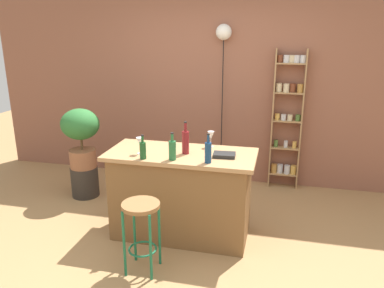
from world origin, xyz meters
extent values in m
plane|color=#A37A4C|center=(0.00, 0.00, 0.00)|extent=(12.00, 12.00, 0.00)
cube|color=#8C5642|center=(0.00, 1.95, 1.40)|extent=(6.40, 0.10, 2.80)
cube|color=brown|center=(0.00, 0.30, 0.43)|extent=(1.36, 0.62, 0.85)
cube|color=tan|center=(0.00, 0.30, 0.87)|extent=(1.47, 0.67, 0.04)
cylinder|color=#196642|center=(-0.29, -0.51, 0.31)|extent=(0.02, 0.02, 0.61)
cylinder|color=#196642|center=(-0.05, -0.51, 0.31)|extent=(0.02, 0.02, 0.61)
cylinder|color=#196642|center=(-0.29, -0.27, 0.31)|extent=(0.02, 0.02, 0.61)
cylinder|color=#196642|center=(-0.05, -0.27, 0.31)|extent=(0.02, 0.02, 0.61)
torus|color=#196642|center=(-0.17, -0.39, 0.21)|extent=(0.26, 0.26, 0.02)
cylinder|color=olive|center=(-0.17, -0.39, 0.63)|extent=(0.33, 0.33, 0.03)
cube|color=#A87F51|center=(0.83, 1.82, 0.92)|extent=(0.02, 0.12, 1.84)
cube|color=#A87F51|center=(1.20, 1.82, 0.92)|extent=(0.02, 0.12, 1.84)
cube|color=#A87F51|center=(1.01, 1.82, 0.18)|extent=(0.35, 0.12, 0.02)
cylinder|color=#AD7A38|center=(0.89, 1.81, 0.25)|extent=(0.08, 0.08, 0.12)
cylinder|color=silver|center=(0.97, 1.82, 0.25)|extent=(0.08, 0.08, 0.12)
cylinder|color=silver|center=(1.06, 1.81, 0.25)|extent=(0.08, 0.08, 0.12)
cylinder|color=gold|center=(1.15, 1.82, 0.25)|extent=(0.08, 0.08, 0.12)
cube|color=#A87F51|center=(1.01, 1.82, 0.55)|extent=(0.35, 0.12, 0.02)
cylinder|color=#4C7033|center=(0.89, 1.82, 0.60)|extent=(0.05, 0.05, 0.09)
cylinder|color=silver|center=(1.02, 1.82, 0.60)|extent=(0.05, 0.05, 0.09)
cylinder|color=gold|center=(1.13, 1.81, 0.60)|extent=(0.05, 0.05, 0.09)
cube|color=#A87F51|center=(1.01, 1.82, 0.92)|extent=(0.35, 0.12, 0.02)
cylinder|color=gold|center=(0.89, 1.82, 0.97)|extent=(0.06, 0.06, 0.08)
cylinder|color=silver|center=(0.97, 1.81, 0.97)|extent=(0.06, 0.06, 0.08)
cylinder|color=beige|center=(1.05, 1.81, 0.97)|extent=(0.06, 0.06, 0.08)
cylinder|color=#4C7033|center=(1.15, 1.82, 0.97)|extent=(0.06, 0.06, 0.08)
cube|color=#A87F51|center=(1.01, 1.82, 1.28)|extent=(0.35, 0.12, 0.02)
cylinder|color=beige|center=(0.89, 1.83, 1.35)|extent=(0.08, 0.08, 0.11)
cylinder|color=beige|center=(0.98, 1.81, 1.35)|extent=(0.08, 0.08, 0.11)
cylinder|color=brown|center=(1.06, 1.83, 1.35)|extent=(0.08, 0.08, 0.11)
cylinder|color=#AD7A38|center=(1.15, 1.81, 1.35)|extent=(0.08, 0.08, 0.11)
cube|color=#A87F51|center=(1.01, 1.82, 1.65)|extent=(0.35, 0.12, 0.02)
cylinder|color=brown|center=(0.87, 1.82, 1.71)|extent=(0.07, 0.07, 0.09)
cylinder|color=silver|center=(0.95, 1.81, 1.71)|extent=(0.07, 0.07, 0.09)
cylinder|color=beige|center=(1.02, 1.82, 1.71)|extent=(0.07, 0.07, 0.09)
cylinder|color=silver|center=(1.08, 1.82, 1.71)|extent=(0.07, 0.07, 0.09)
cylinder|color=silver|center=(1.15, 1.82, 1.71)|extent=(0.07, 0.07, 0.09)
cylinder|color=#2D2823|center=(-1.45, 0.93, 0.19)|extent=(0.34, 0.34, 0.39)
cylinder|color=#935B3D|center=(-1.45, 0.93, 0.50)|extent=(0.33, 0.33, 0.23)
cylinder|color=brown|center=(-1.45, 0.93, 0.70)|extent=(0.03, 0.03, 0.16)
ellipsoid|color=#2D7033|center=(-1.45, 0.93, 0.95)|extent=(0.48, 0.43, 0.38)
cylinder|color=navy|center=(0.31, 0.07, 0.99)|extent=(0.06, 0.06, 0.19)
cylinder|color=navy|center=(0.31, 0.07, 1.12)|extent=(0.02, 0.02, 0.07)
cylinder|color=black|center=(0.31, 0.07, 1.16)|extent=(0.03, 0.03, 0.01)
cylinder|color=#236638|center=(-0.02, 0.08, 0.98)|extent=(0.07, 0.07, 0.18)
cylinder|color=#236638|center=(-0.02, 0.08, 1.11)|extent=(0.03, 0.03, 0.07)
cylinder|color=black|center=(-0.02, 0.08, 1.15)|extent=(0.03, 0.03, 0.01)
cylinder|color=#194C23|center=(-0.30, 0.04, 0.97)|extent=(0.06, 0.06, 0.16)
cylinder|color=#194C23|center=(-0.30, 0.04, 1.09)|extent=(0.02, 0.02, 0.06)
cylinder|color=black|center=(-0.30, 0.04, 1.12)|extent=(0.03, 0.03, 0.01)
cylinder|color=maroon|center=(0.05, 0.28, 1.01)|extent=(0.07, 0.07, 0.22)
cylinder|color=maroon|center=(0.05, 0.28, 1.16)|extent=(0.03, 0.03, 0.09)
cylinder|color=black|center=(0.05, 0.28, 1.21)|extent=(0.03, 0.03, 0.01)
cylinder|color=silver|center=(0.25, 0.56, 0.90)|extent=(0.06, 0.06, 0.00)
cylinder|color=silver|center=(0.25, 0.56, 0.94)|extent=(0.01, 0.01, 0.07)
cone|color=silver|center=(0.25, 0.56, 1.02)|extent=(0.07, 0.07, 0.08)
cylinder|color=silver|center=(-0.38, 0.18, 0.90)|extent=(0.06, 0.06, 0.00)
cylinder|color=silver|center=(-0.38, 0.18, 0.94)|extent=(0.01, 0.01, 0.07)
cone|color=silver|center=(-0.38, 0.18, 1.02)|extent=(0.07, 0.07, 0.08)
cube|color=black|center=(0.43, 0.28, 0.91)|extent=(0.22, 0.16, 0.03)
cylinder|color=black|center=(0.16, 1.84, 1.01)|extent=(0.01, 0.01, 2.02)
sphere|color=white|center=(0.16, 1.84, 2.02)|extent=(0.20, 0.20, 0.20)
camera|label=1|loc=(0.93, -3.14, 2.07)|focal=35.57mm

